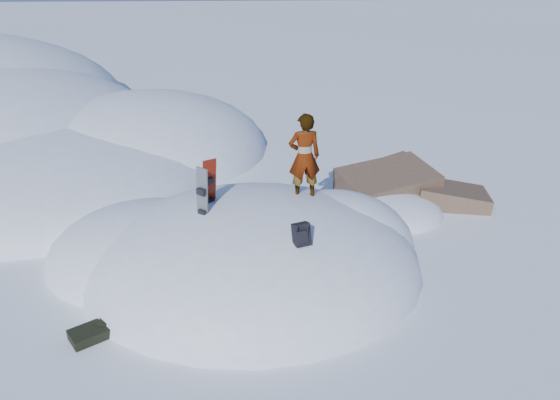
{
  "coord_description": "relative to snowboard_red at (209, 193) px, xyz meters",
  "views": [
    {
      "loc": [
        0.04,
        -9.71,
        6.15
      ],
      "look_at": [
        0.58,
        0.3,
        1.44
      ],
      "focal_mm": 35.0,
      "sensor_mm": 36.0,
      "label": 1
    }
  ],
  "objects": [
    {
      "name": "snowboard_dark",
      "position": [
        -0.09,
        -0.51,
        -0.01
      ],
      "size": [
        0.29,
        0.3,
        1.5
      ],
      "rotation": [
        0.0,
        0.0,
        -0.72
      ],
      "color": "black",
      "rests_on": "snow_mound"
    },
    {
      "name": "snowboard_red",
      "position": [
        0.0,
        0.0,
        0.0
      ],
      "size": [
        0.38,
        0.37,
        1.52
      ],
      "rotation": [
        0.0,
        0.0,
        0.52
      ],
      "color": "red",
      "rests_on": "snow_mound"
    },
    {
      "name": "ground",
      "position": [
        0.85,
        -0.35,
        -1.62
      ],
      "size": [
        120.0,
        120.0,
        0.0
      ],
      "primitive_type": "plane",
      "color": "white",
      "rests_on": "ground"
    },
    {
      "name": "gear_pile",
      "position": [
        -1.91,
        -2.38,
        -1.5
      ],
      "size": [
        0.87,
        0.74,
        0.23
      ],
      "rotation": [
        0.0,
        0.0,
        0.6
      ],
      "color": "black",
      "rests_on": "ground"
    },
    {
      "name": "rock_outcrop",
      "position": [
        4.57,
        2.66,
        -1.6
      ],
      "size": [
        4.68,
        4.41,
        1.68
      ],
      "color": "brown",
      "rests_on": "ground"
    },
    {
      "name": "backpack",
      "position": [
        1.73,
        -1.6,
        -0.13
      ],
      "size": [
        0.38,
        0.42,
        0.48
      ],
      "rotation": [
        0.0,
        0.0,
        0.36
      ],
      "color": "black",
      "rests_on": "snow_mound"
    },
    {
      "name": "snow_mound",
      "position": [
        0.68,
        -0.11,
        -1.62
      ],
      "size": [
        8.0,
        6.0,
        3.0
      ],
      "color": "white",
      "rests_on": "ground"
    },
    {
      "name": "person",
      "position": [
        1.95,
        0.37,
        0.6
      ],
      "size": [
        0.72,
        0.51,
        1.83
      ],
      "primitive_type": "imported",
      "rotation": [
        0.0,
        0.0,
        3.26
      ],
      "color": "slate",
      "rests_on": "snow_mound"
    }
  ]
}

